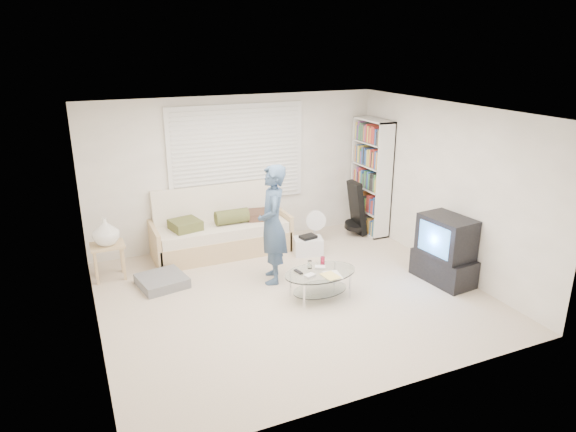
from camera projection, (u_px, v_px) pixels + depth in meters
name	position (u px, v px, depth m)	size (l,w,h in m)	color
ground	(292.00, 295.00, 7.06)	(5.00, 5.00, 0.00)	#B5A38D
room_shell	(278.00, 172.00, 6.95)	(5.02, 4.52, 2.51)	beige
window_blinds	(237.00, 154.00, 8.46)	(2.32, 0.08, 1.62)	silver
futon_sofa	(221.00, 232.00, 8.40)	(2.21, 0.89, 1.08)	tan
grey_floor_pillow	(162.00, 281.00, 7.31)	(0.62, 0.62, 0.14)	slate
side_table	(106.00, 234.00, 7.34)	(0.47, 0.38, 0.93)	tan
bookshelf	(371.00, 177.00, 9.12)	(0.32, 0.86, 2.05)	white
guitar_case	(356.00, 212.00, 9.11)	(0.35, 0.36, 0.98)	black
floor_fan	(314.00, 224.00, 8.81)	(0.36, 0.24, 0.58)	white
storage_bin	(308.00, 246.00, 8.38)	(0.53, 0.43, 0.32)	white
tv_unit	(445.00, 250.00, 7.34)	(0.57, 0.94, 0.98)	black
coffee_table	(320.00, 277.00, 6.90)	(1.04, 0.69, 0.50)	silver
standing_person	(273.00, 225.00, 7.24)	(0.63, 0.41, 1.72)	navy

